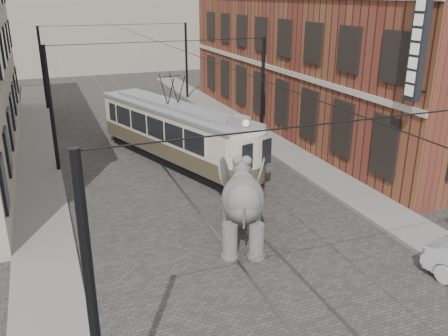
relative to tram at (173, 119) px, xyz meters
name	(u,v)px	position (x,y,z in m)	size (l,w,h in m)	color
ground	(210,202)	(-0.08, -5.56, -2.19)	(120.00, 120.00, 0.00)	#44413F
tram_rails	(210,202)	(-0.08, -5.56, -2.18)	(1.54, 80.00, 0.02)	slate
sidewalk_right	(333,181)	(5.92, -5.56, -2.12)	(2.00, 60.00, 0.15)	slate
sidewalk_left	(43,227)	(-6.58, -5.56, -2.12)	(2.00, 60.00, 0.15)	slate
brick_building	(328,30)	(10.92, 3.44, 3.81)	(8.00, 26.00, 12.00)	maroon
distant_block	(87,4)	(-0.08, 34.44, 4.81)	(28.00, 10.00, 14.00)	#A09684
catenary	(170,106)	(-0.28, -0.56, 0.81)	(11.00, 30.20, 6.00)	black
tram	(173,119)	(0.00, 0.00, 0.00)	(2.28, 11.05, 4.38)	beige
elephant	(243,209)	(-0.21, -9.29, -0.86)	(2.40, 4.36, 2.67)	#63605B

